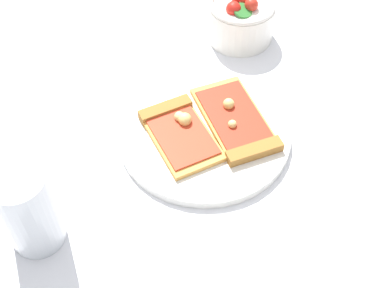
{
  "coord_description": "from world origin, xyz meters",
  "views": [
    {
      "loc": [
        0.4,
        -0.28,
        0.59
      ],
      "look_at": [
        0.01,
        -0.04,
        0.03
      ],
      "focal_mm": 49.16,
      "sensor_mm": 36.0,
      "label": 1
    }
  ],
  "objects_px": {
    "plate": "(206,132)",
    "soda_glass": "(29,211)",
    "salad_bowl": "(241,18)",
    "pizza_slice_near": "(237,123)",
    "paper_napkin": "(268,275)",
    "pizza_slice_far": "(179,130)"
  },
  "relations": [
    {
      "from": "plate",
      "to": "paper_napkin",
      "type": "xyz_separation_m",
      "value": [
        0.23,
        -0.06,
        -0.01
      ]
    },
    {
      "from": "soda_glass",
      "to": "paper_napkin",
      "type": "relative_size",
      "value": 0.96
    },
    {
      "from": "plate",
      "to": "paper_napkin",
      "type": "bearing_deg",
      "value": -14.68
    },
    {
      "from": "soda_glass",
      "to": "plate",
      "type": "bearing_deg",
      "value": 95.36
    },
    {
      "from": "plate",
      "to": "soda_glass",
      "type": "xyz_separation_m",
      "value": [
        0.03,
        -0.27,
        0.05
      ]
    },
    {
      "from": "plate",
      "to": "soda_glass",
      "type": "height_order",
      "value": "soda_glass"
    },
    {
      "from": "plate",
      "to": "pizza_slice_far",
      "type": "distance_m",
      "value": 0.04
    },
    {
      "from": "soda_glass",
      "to": "paper_napkin",
      "type": "height_order",
      "value": "soda_glass"
    },
    {
      "from": "salad_bowl",
      "to": "soda_glass",
      "type": "distance_m",
      "value": 0.48
    },
    {
      "from": "paper_napkin",
      "to": "pizza_slice_near",
      "type": "bearing_deg",
      "value": 153.86
    },
    {
      "from": "plate",
      "to": "pizza_slice_near",
      "type": "xyz_separation_m",
      "value": [
        0.02,
        0.04,
        0.01
      ]
    },
    {
      "from": "pizza_slice_near",
      "to": "salad_bowl",
      "type": "relative_size",
      "value": 1.49
    },
    {
      "from": "pizza_slice_near",
      "to": "pizza_slice_far",
      "type": "bearing_deg",
      "value": -112.9
    },
    {
      "from": "pizza_slice_near",
      "to": "paper_napkin",
      "type": "xyz_separation_m",
      "value": [
        0.21,
        -0.1,
        -0.02
      ]
    },
    {
      "from": "pizza_slice_far",
      "to": "paper_napkin",
      "type": "height_order",
      "value": "pizza_slice_far"
    },
    {
      "from": "soda_glass",
      "to": "paper_napkin",
      "type": "bearing_deg",
      "value": 46.49
    },
    {
      "from": "pizza_slice_near",
      "to": "soda_glass",
      "type": "distance_m",
      "value": 0.32
    },
    {
      "from": "pizza_slice_near",
      "to": "paper_napkin",
      "type": "relative_size",
      "value": 1.3
    },
    {
      "from": "plate",
      "to": "soda_glass",
      "type": "bearing_deg",
      "value": -84.64
    },
    {
      "from": "plate",
      "to": "salad_bowl",
      "type": "xyz_separation_m",
      "value": [
        -0.16,
        0.17,
        0.03
      ]
    },
    {
      "from": "plate",
      "to": "soda_glass",
      "type": "relative_size",
      "value": 2.03
    },
    {
      "from": "salad_bowl",
      "to": "soda_glass",
      "type": "bearing_deg",
      "value": -67.69
    }
  ]
}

